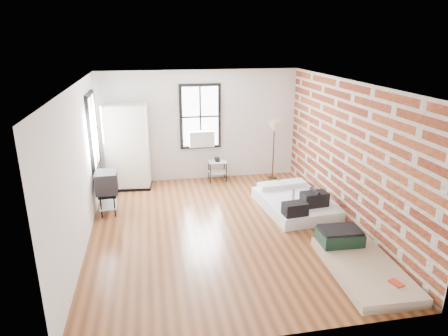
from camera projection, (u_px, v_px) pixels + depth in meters
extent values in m
plane|color=#573017|center=(222.00, 229.00, 7.79)|extent=(6.00, 6.00, 0.00)
cube|color=silver|center=(200.00, 126.00, 10.14)|extent=(5.00, 0.01, 2.80)
cube|color=silver|center=(269.00, 238.00, 4.55)|extent=(5.00, 0.01, 2.80)
cube|color=silver|center=(80.00, 169.00, 6.90)|extent=(0.01, 6.00, 2.80)
cube|color=brown|center=(347.00, 154.00, 7.78)|extent=(0.02, 6.00, 2.80)
cube|color=white|center=(221.00, 84.00, 6.90)|extent=(5.00, 6.00, 0.01)
cube|color=white|center=(200.00, 117.00, 10.01)|extent=(0.90, 0.02, 1.50)
cube|color=black|center=(181.00, 117.00, 9.95)|extent=(0.07, 0.08, 1.64)
cube|color=black|center=(219.00, 116.00, 10.12)|extent=(0.07, 0.08, 1.64)
cube|color=black|center=(200.00, 85.00, 9.78)|extent=(0.90, 0.08, 0.07)
cube|color=black|center=(201.00, 147.00, 10.28)|extent=(0.90, 0.08, 0.07)
cube|color=black|center=(200.00, 117.00, 10.00)|extent=(0.04, 0.02, 1.50)
cube|color=black|center=(200.00, 117.00, 10.00)|extent=(0.90, 0.02, 0.04)
cube|color=silver|center=(201.00, 138.00, 10.07)|extent=(0.62, 0.30, 0.40)
cube|color=white|center=(94.00, 131.00, 8.51)|extent=(0.02, 0.90, 1.50)
cube|color=black|center=(90.00, 137.00, 8.05)|extent=(0.08, 0.07, 1.64)
cube|color=black|center=(95.00, 126.00, 8.96)|extent=(0.08, 0.07, 1.64)
cube|color=black|center=(89.00, 94.00, 8.26)|extent=(0.08, 0.90, 0.07)
cube|color=black|center=(96.00, 166.00, 8.75)|extent=(0.08, 0.90, 0.07)
cube|color=black|center=(94.00, 131.00, 8.51)|extent=(0.02, 0.04, 1.50)
cube|color=black|center=(94.00, 131.00, 8.51)|extent=(0.02, 0.90, 0.04)
cube|color=white|center=(296.00, 204.00, 8.65)|extent=(1.54, 1.97, 0.24)
cube|color=white|center=(270.00, 186.00, 9.18)|extent=(0.57, 0.39, 0.12)
cube|color=white|center=(293.00, 183.00, 9.33)|extent=(0.57, 0.39, 0.12)
cube|color=black|center=(314.00, 199.00, 8.22)|extent=(0.56, 0.36, 0.29)
cylinder|color=black|center=(315.00, 191.00, 8.17)|extent=(0.11, 0.35, 0.08)
cube|color=black|center=(295.00, 209.00, 7.81)|extent=(0.49, 0.34, 0.25)
cylinder|color=#A4BED3|center=(293.00, 195.00, 8.51)|extent=(0.07, 0.07, 0.21)
cylinder|color=#1968B3|center=(293.00, 190.00, 8.47)|extent=(0.03, 0.03, 0.03)
cube|color=#C3B08D|center=(364.00, 268.00, 6.34)|extent=(1.10, 1.99, 0.15)
cube|color=#163226|center=(340.00, 237.00, 6.94)|extent=(0.74, 0.54, 0.23)
cube|color=black|center=(340.00, 230.00, 6.89)|extent=(0.69, 0.50, 0.04)
cube|color=#B5351C|center=(396.00, 283.00, 5.81)|extent=(0.18, 0.23, 0.03)
cube|color=black|center=(130.00, 186.00, 9.92)|extent=(1.11, 0.71, 0.06)
cube|color=beige|center=(127.00, 146.00, 9.60)|extent=(1.06, 0.66, 2.00)
cylinder|color=black|center=(210.00, 173.00, 10.13)|extent=(0.02, 0.02, 0.51)
cylinder|color=black|center=(226.00, 173.00, 10.19)|extent=(0.02, 0.02, 0.51)
cylinder|color=black|center=(209.00, 170.00, 10.43)|extent=(0.02, 0.02, 0.51)
cylinder|color=black|center=(224.00, 169.00, 10.49)|extent=(0.02, 0.02, 0.51)
cube|color=silver|center=(217.00, 162.00, 10.23)|extent=(0.48, 0.39, 0.02)
cube|color=silver|center=(217.00, 172.00, 10.32)|extent=(0.46, 0.37, 0.02)
cube|color=black|center=(217.00, 159.00, 10.21)|extent=(0.12, 0.17, 0.09)
cylinder|color=#301F10|center=(272.00, 177.00, 10.58)|extent=(0.22, 0.22, 0.03)
cylinder|color=#301F10|center=(273.00, 153.00, 10.37)|extent=(0.03, 0.03, 1.32)
cone|color=tan|center=(274.00, 127.00, 10.14)|extent=(0.33, 0.33, 0.29)
cylinder|color=black|center=(101.00, 208.00, 8.19)|extent=(0.03, 0.03, 0.44)
cylinder|color=black|center=(115.00, 207.00, 8.25)|extent=(0.03, 0.03, 0.44)
cylinder|color=black|center=(103.00, 198.00, 8.68)|extent=(0.03, 0.03, 0.44)
cylinder|color=black|center=(115.00, 197.00, 8.74)|extent=(0.03, 0.03, 0.44)
cube|color=black|center=(108.00, 193.00, 8.39)|extent=(0.38, 0.65, 0.03)
cube|color=silver|center=(109.00, 204.00, 8.48)|extent=(0.36, 0.64, 0.02)
cube|color=black|center=(107.00, 182.00, 8.32)|extent=(0.46, 0.53, 0.44)
cube|color=black|center=(118.00, 181.00, 8.37)|extent=(0.04, 0.43, 0.36)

